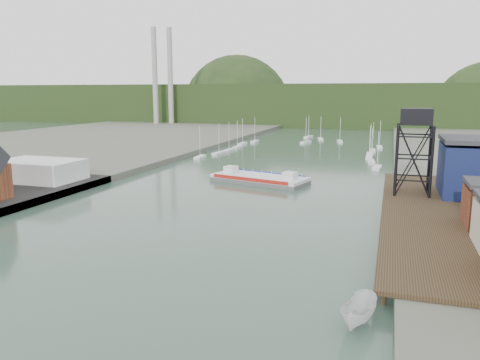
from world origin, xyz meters
The scene contains 9 objects.
ground centered at (0.00, 0.00, 0.00)m, with size 600.00×600.00×0.00m, color #2E483A.
east_pier centered at (37.00, 45.00, 1.90)m, with size 14.00×70.00×2.45m.
white_shed centered at (-44.00, 50.00, 3.85)m, with size 18.00×12.00×4.50m, color silver.
lift_tower centered at (35.00, 58.00, 15.65)m, with size 6.50×6.50×16.00m.
marina_sailboats centered at (0.08, 138.46, 0.35)m, with size 57.71×92.65×0.90m.
smokestacks centered at (-106.00, 232.50, 30.00)m, with size 11.20×8.20×60.00m.
distant_hills centered at (-3.98, 301.35, 10.38)m, with size 500.00×120.00×80.00m.
chain_ferry centered at (1.68, 70.40, 0.93)m, with size 24.08×14.47×3.24m.
motorboat centered at (28.95, 6.72, 1.28)m, with size 2.48×6.61×2.55m, color silver.
Camera 1 is at (30.79, -34.43, 21.09)m, focal length 35.00 mm.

